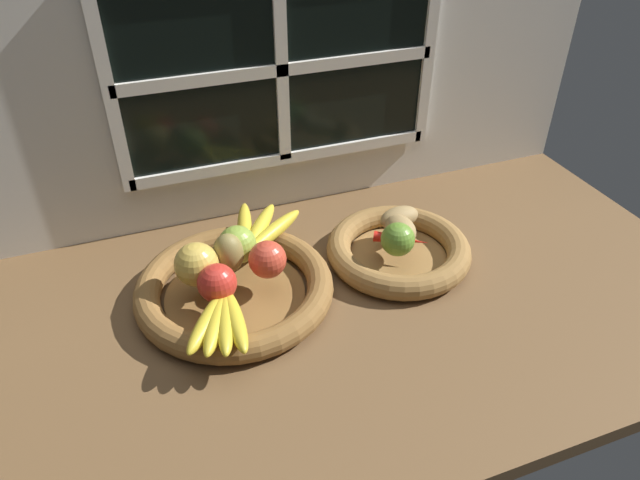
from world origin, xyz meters
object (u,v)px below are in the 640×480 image
object	(u,v)px
apple_golden_left	(197,264)
potato_back	(399,217)
pear_brown	(228,253)
potato_large	(400,230)
fruit_bowl_right	(398,250)
apple_red_right	(267,259)
chili_pepper	(401,240)
banana_bunch_front	(222,320)
banana_bunch_back	(258,230)
fruit_bowl_left	(235,288)
apple_green_back	(237,245)
lime_near	(398,239)
apple_red_front	(217,283)

from	to	relation	value
apple_golden_left	potato_back	world-z (taller)	apple_golden_left
pear_brown	potato_large	bearing A→B (deg)	-3.80
fruit_bowl_right	apple_red_right	distance (cm)	27.17
apple_golden_left	chili_pepper	size ratio (longest dim) A/B	0.74
banana_bunch_front	banana_bunch_back	xyz separation A→B (cm)	(12.06, 21.88, -0.03)
banana_bunch_back	fruit_bowl_right	bearing A→B (deg)	-22.88
fruit_bowl_left	apple_green_back	world-z (taller)	apple_green_back
banana_bunch_front	chili_pepper	world-z (taller)	banana_bunch_front
banana_bunch_front	banana_bunch_back	distance (cm)	24.99
apple_green_back	potato_large	xyz separation A→B (cm)	(30.41, -4.50, -1.14)
chili_pepper	lime_near	bearing A→B (deg)	-100.40
potato_large	chili_pepper	size ratio (longest dim) A/B	0.75
apple_green_back	fruit_bowl_right	bearing A→B (deg)	-8.42
potato_back	banana_bunch_front	bearing A→B (deg)	-158.26
banana_bunch_back	chili_pepper	size ratio (longest dim) A/B	1.78
apple_red_right	pear_brown	xyz separation A→B (cm)	(-6.04, 3.41, 0.46)
pear_brown	banana_bunch_back	xyz separation A→B (cm)	(7.59, 8.37, -2.41)
pear_brown	banana_bunch_back	distance (cm)	11.55
fruit_bowl_right	banana_bunch_back	size ratio (longest dim) A/B	1.52
apple_green_back	pear_brown	distance (cm)	3.18
banana_bunch_front	banana_bunch_back	world-z (taller)	same
fruit_bowl_left	potato_large	world-z (taller)	potato_large
apple_golden_left	lime_near	bearing A→B (deg)	-7.17
banana_bunch_back	chili_pepper	distance (cm)	27.34
fruit_bowl_left	banana_bunch_front	distance (cm)	12.84
fruit_bowl_right	chili_pepper	xyz separation A→B (cm)	(-0.40, -1.50, 3.56)
apple_red_front	chili_pepper	distance (cm)	35.85
fruit_bowl_left	lime_near	bearing A→B (deg)	-6.96
banana_bunch_front	chili_pepper	xyz separation A→B (cm)	(36.61, 9.86, -0.37)
potato_back	potato_large	size ratio (longest dim) A/B	1.08
potato_back	potato_large	distance (cm)	4.58
pear_brown	banana_bunch_front	bearing A→B (deg)	-108.30
apple_green_back	potato_large	distance (cm)	30.76
lime_near	chili_pepper	world-z (taller)	lime_near
fruit_bowl_left	banana_bunch_front	size ratio (longest dim) A/B	2.16
apple_red_front	apple_green_back	distance (cm)	10.67
apple_golden_left	apple_green_back	xyz separation A→B (cm)	(7.95, 3.65, -0.35)
apple_green_back	banana_bunch_back	size ratio (longest dim) A/B	0.38
apple_red_right	banana_bunch_front	world-z (taller)	apple_red_right
fruit_bowl_left	fruit_bowl_right	bearing A→B (deg)	-0.00
pear_brown	potato_back	world-z (taller)	pear_brown
fruit_bowl_right	banana_bunch_front	bearing A→B (deg)	-162.95
apple_red_right	potato_back	world-z (taller)	apple_red_right
apple_red_right	pear_brown	world-z (taller)	pear_brown
banana_bunch_front	chili_pepper	distance (cm)	37.92
apple_golden_left	fruit_bowl_right	bearing A→B (deg)	-1.28
apple_red_right	lime_near	distance (cm)	24.18
banana_bunch_back	apple_red_right	bearing A→B (deg)	-97.51
fruit_bowl_right	pear_brown	world-z (taller)	pear_brown
pear_brown	chili_pepper	bearing A→B (deg)	-6.50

